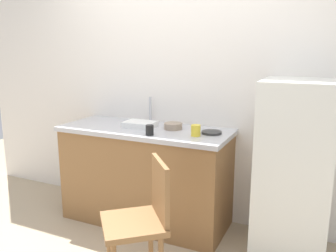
{
  "coord_description": "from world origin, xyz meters",
  "views": [
    {
      "loc": [
        1.28,
        -2.04,
        1.6
      ],
      "look_at": [
        0.06,
        0.6,
        0.95
      ],
      "focal_mm": 37.36,
      "sensor_mm": 36.0,
      "label": 1
    }
  ],
  "objects_px": {
    "cup_black": "(150,130)",
    "cup_yellow": "(196,130)",
    "refrigerator": "(294,170)",
    "dish_tray": "(140,124)",
    "chair": "(142,219)",
    "hotplate": "(212,133)",
    "terracotta_bowl": "(173,126)"
  },
  "relations": [
    {
      "from": "terracotta_bowl",
      "to": "hotplate",
      "type": "relative_size",
      "value": 0.95
    },
    {
      "from": "chair",
      "to": "hotplate",
      "type": "bearing_deg",
      "value": 127.92
    },
    {
      "from": "hotplate",
      "to": "cup_black",
      "type": "bearing_deg",
      "value": -149.91
    },
    {
      "from": "terracotta_bowl",
      "to": "cup_yellow",
      "type": "distance_m",
      "value": 0.31
    },
    {
      "from": "chair",
      "to": "cup_yellow",
      "type": "height_order",
      "value": "cup_yellow"
    },
    {
      "from": "dish_tray",
      "to": "cup_yellow",
      "type": "distance_m",
      "value": 0.59
    },
    {
      "from": "dish_tray",
      "to": "cup_black",
      "type": "relative_size",
      "value": 3.33
    },
    {
      "from": "chair",
      "to": "terracotta_bowl",
      "type": "bearing_deg",
      "value": 150.94
    },
    {
      "from": "chair",
      "to": "dish_tray",
      "type": "relative_size",
      "value": 3.18
    },
    {
      "from": "cup_black",
      "to": "cup_yellow",
      "type": "height_order",
      "value": "cup_yellow"
    },
    {
      "from": "cup_yellow",
      "to": "chair",
      "type": "bearing_deg",
      "value": -96.82
    },
    {
      "from": "hotplate",
      "to": "terracotta_bowl",
      "type": "bearing_deg",
      "value": 176.75
    },
    {
      "from": "terracotta_bowl",
      "to": "cup_black",
      "type": "xyz_separation_m",
      "value": [
        -0.09,
        -0.28,
        0.01
      ]
    },
    {
      "from": "refrigerator",
      "to": "hotplate",
      "type": "height_order",
      "value": "refrigerator"
    },
    {
      "from": "terracotta_bowl",
      "to": "chair",
      "type": "bearing_deg",
      "value": -78.74
    },
    {
      "from": "refrigerator",
      "to": "dish_tray",
      "type": "distance_m",
      "value": 1.37
    },
    {
      "from": "hotplate",
      "to": "cup_yellow",
      "type": "height_order",
      "value": "cup_yellow"
    },
    {
      "from": "cup_black",
      "to": "cup_yellow",
      "type": "relative_size",
      "value": 0.91
    },
    {
      "from": "hotplate",
      "to": "refrigerator",
      "type": "bearing_deg",
      "value": -2.48
    },
    {
      "from": "terracotta_bowl",
      "to": "cup_black",
      "type": "height_order",
      "value": "cup_black"
    },
    {
      "from": "dish_tray",
      "to": "terracotta_bowl",
      "type": "height_order",
      "value": "terracotta_bowl"
    },
    {
      "from": "chair",
      "to": "cup_black",
      "type": "xyz_separation_m",
      "value": [
        -0.27,
        0.62,
        0.44
      ]
    },
    {
      "from": "dish_tray",
      "to": "cup_black",
      "type": "bearing_deg",
      "value": -46.13
    },
    {
      "from": "chair",
      "to": "hotplate",
      "type": "xyz_separation_m",
      "value": [
        0.18,
        0.88,
        0.41
      ]
    },
    {
      "from": "hotplate",
      "to": "cup_yellow",
      "type": "xyz_separation_m",
      "value": [
        -0.09,
        -0.13,
        0.04
      ]
    },
    {
      "from": "dish_tray",
      "to": "hotplate",
      "type": "height_order",
      "value": "dish_tray"
    },
    {
      "from": "cup_yellow",
      "to": "terracotta_bowl",
      "type": "bearing_deg",
      "value": 150.9
    },
    {
      "from": "chair",
      "to": "refrigerator",
      "type": "bearing_deg",
      "value": 94.32
    },
    {
      "from": "chair",
      "to": "terracotta_bowl",
      "type": "distance_m",
      "value": 1.01
    },
    {
      "from": "refrigerator",
      "to": "dish_tray",
      "type": "bearing_deg",
      "value": 179.95
    },
    {
      "from": "hotplate",
      "to": "cup_black",
      "type": "relative_size",
      "value": 2.02
    },
    {
      "from": "refrigerator",
      "to": "cup_black",
      "type": "relative_size",
      "value": 16.41
    }
  ]
}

